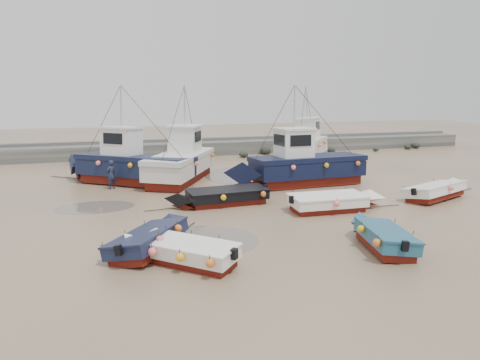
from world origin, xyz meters
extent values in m
plane|color=#9E7E62|center=(0.00, 0.00, 0.00)|extent=(120.00, 120.00, 0.00)
cube|color=slate|center=(0.00, 22.00, 0.60)|extent=(60.00, 2.20, 1.20)
cube|color=slate|center=(0.00, 23.21, 1.32)|extent=(60.00, 0.60, 0.25)
ellipsoid|color=black|center=(5.10, 19.02, 0.29)|extent=(0.84, 0.86, 0.51)
ellipsoid|color=black|center=(7.80, 20.56, 0.34)|extent=(0.98, 1.07, 0.72)
ellipsoid|color=black|center=(14.16, 19.54, 0.27)|extent=(0.78, 0.90, 0.59)
ellipsoid|color=black|center=(23.03, 19.80, 0.24)|extent=(0.68, 0.72, 0.52)
ellipsoid|color=black|center=(18.92, 19.27, 0.21)|extent=(0.60, 0.70, 0.31)
ellipsoid|color=black|center=(-5.07, 20.46, 0.35)|extent=(0.99, 0.80, 0.58)
ellipsoid|color=black|center=(12.19, 19.77, 0.19)|extent=(0.54, 0.46, 0.30)
ellipsoid|color=black|center=(9.69, 19.97, 0.21)|extent=(0.61, 0.47, 0.46)
ellipsoid|color=black|center=(24.28, 20.15, 0.32)|extent=(0.92, 0.97, 0.58)
ellipsoid|color=black|center=(-4.31, 20.27, 0.21)|extent=(0.61, 0.53, 0.32)
ellipsoid|color=black|center=(10.99, 20.60, 0.23)|extent=(0.67, 0.55, 0.43)
ellipsoid|color=black|center=(-9.17, 19.34, 0.38)|extent=(1.09, 0.88, 0.72)
ellipsoid|color=black|center=(-7.25, 19.65, 0.23)|extent=(0.65, 0.60, 0.37)
ellipsoid|color=black|center=(9.46, 19.39, 0.31)|extent=(0.88, 0.64, 0.62)
ellipsoid|color=black|center=(-0.92, 19.60, 0.22)|extent=(0.64, 0.62, 0.48)
ellipsoid|color=black|center=(7.84, 20.42, 0.19)|extent=(0.55, 0.45, 0.29)
cylinder|color=#5F554B|center=(-3.77, -3.04, 0.00)|extent=(4.61, 4.61, 0.01)
cylinder|color=#5F554B|center=(6.36, 2.28, 0.00)|extent=(3.14, 3.14, 0.01)
cylinder|color=#5F554B|center=(-7.80, 3.99, 0.00)|extent=(4.01, 4.01, 0.01)
cylinder|color=#5F554B|center=(2.75, 10.09, 0.00)|extent=(6.47, 6.47, 0.01)
cube|color=maroon|center=(-4.79, -5.39, 0.15)|extent=(3.14, 3.16, 0.30)
cube|color=white|center=(-4.79, -5.39, 0.53)|extent=(3.45, 3.47, 0.45)
pyramid|color=white|center=(-6.30, -3.87, 0.98)|extent=(1.44, 1.43, 0.90)
cube|color=brown|center=(-4.79, -5.39, 0.69)|extent=(2.86, 2.88, 0.10)
cube|color=white|center=(-4.79, -5.39, 0.78)|extent=(3.55, 3.57, 0.07)
cube|color=black|center=(-3.48, -6.72, 0.70)|extent=(0.28, 0.28, 0.35)
cylinder|color=black|center=(-6.93, -3.23, 0.03)|extent=(1.43, 1.45, 0.04)
sphere|color=orange|center=(-4.35, -6.95, 0.63)|extent=(0.30, 0.30, 0.30)
sphere|color=orange|center=(-3.64, -5.45, 0.63)|extent=(0.30, 0.30, 0.30)
sphere|color=orange|center=(-5.15, -6.14, 0.63)|extent=(0.30, 0.30, 0.30)
sphere|color=orange|center=(-4.44, -4.64, 0.63)|extent=(0.30, 0.30, 0.30)
sphere|color=orange|center=(-5.95, -5.33, 0.63)|extent=(0.30, 0.30, 0.30)
sphere|color=orange|center=(-5.24, -3.83, 0.63)|extent=(0.30, 0.30, 0.30)
cube|color=maroon|center=(-5.87, -3.78, 0.15)|extent=(3.08, 3.55, 0.30)
cube|color=#151C38|center=(-5.87, -3.78, 0.53)|extent=(3.42, 3.89, 0.45)
pyramid|color=#151C38|center=(-4.61, -2.02, 0.98)|extent=(1.72, 1.51, 0.90)
cube|color=brown|center=(-5.87, -3.78, 0.69)|extent=(2.82, 3.23, 0.10)
cube|color=#151C38|center=(-5.87, -3.78, 0.78)|extent=(3.52, 3.99, 0.07)
cube|color=black|center=(-6.98, -5.33, 0.70)|extent=(0.28, 0.27, 0.35)
cylinder|color=black|center=(-4.08, -1.29, 0.03)|extent=(1.20, 1.65, 0.04)
sphere|color=orange|center=(-7.47, -4.42, 0.63)|extent=(0.30, 0.30, 0.30)
sphere|color=orange|center=(-5.55, -4.91, 0.63)|extent=(0.30, 0.30, 0.30)
sphere|color=orange|center=(-6.62, -3.25, 0.63)|extent=(0.30, 0.30, 0.30)
sphere|color=orange|center=(-4.70, -3.73, 0.63)|extent=(0.30, 0.30, 0.30)
sphere|color=orange|center=(-5.78, -2.07, 0.63)|extent=(0.30, 0.30, 0.30)
cube|color=maroon|center=(2.54, -6.16, 0.15)|extent=(1.83, 3.10, 0.30)
cube|color=#20536C|center=(2.54, -6.16, 0.53)|extent=(2.08, 3.35, 0.45)
pyramid|color=#20536C|center=(2.97, -4.30, 0.98)|extent=(1.55, 1.01, 0.90)
cube|color=brown|center=(2.54, -6.16, 0.69)|extent=(1.69, 2.81, 0.10)
cube|color=#20536C|center=(2.54, -6.16, 0.78)|extent=(2.15, 3.43, 0.07)
cube|color=black|center=(2.18, -7.74, 0.70)|extent=(0.25, 0.22, 0.35)
cylinder|color=black|center=(3.15, -3.48, 0.03)|extent=(0.48, 1.96, 0.04)
sphere|color=orange|center=(1.46, -7.18, 0.63)|extent=(0.30, 0.30, 0.30)
sphere|color=orange|center=(3.26, -6.74, 0.63)|extent=(0.30, 0.30, 0.30)
sphere|color=orange|center=(1.82, -5.57, 0.63)|extent=(0.30, 0.30, 0.30)
sphere|color=orange|center=(3.63, -5.13, 0.63)|extent=(0.30, 0.30, 0.30)
cube|color=maroon|center=(10.21, 0.24, 0.15)|extent=(4.06, 2.70, 0.30)
cube|color=white|center=(10.21, 0.24, 0.53)|extent=(4.41, 3.03, 0.45)
pyramid|color=white|center=(12.44, 1.15, 0.98)|extent=(1.26, 1.75, 0.90)
cube|color=brown|center=(10.21, 0.24, 0.69)|extent=(3.68, 2.49, 0.10)
cube|color=white|center=(10.21, 0.24, 0.78)|extent=(4.52, 3.13, 0.07)
cube|color=black|center=(8.23, -0.57, 0.70)|extent=(0.25, 0.27, 0.35)
cylinder|color=black|center=(13.33, 1.51, 0.03)|extent=(1.87, 0.79, 0.04)
sphere|color=orange|center=(8.35, 0.48, 0.63)|extent=(0.30, 0.30, 0.30)
sphere|color=orange|center=(10.56, -0.61, 0.63)|extent=(0.30, 0.30, 0.30)
sphere|color=orange|center=(11.38, 1.71, 0.63)|extent=(0.30, 0.30, 0.30)
cube|color=maroon|center=(-1.10, 2.58, 0.15)|extent=(3.96, 1.66, 0.30)
cube|color=black|center=(-1.10, 2.58, 0.53)|extent=(4.26, 1.93, 0.45)
pyramid|color=black|center=(-3.52, 2.41, 0.98)|extent=(0.83, 1.69, 0.90)
cube|color=brown|center=(-1.10, 2.58, 0.69)|extent=(3.58, 1.55, 0.10)
cube|color=black|center=(-1.10, 2.58, 0.78)|extent=(4.36, 2.00, 0.07)
cube|color=black|center=(1.07, 2.73, 0.70)|extent=(0.19, 0.23, 0.35)
cylinder|color=black|center=(-4.49, 2.34, 0.03)|extent=(2.00, 0.18, 0.04)
sphere|color=orange|center=(0.61, 1.76, 0.63)|extent=(0.30, 0.30, 0.30)
sphere|color=orange|center=(-0.62, 3.56, 0.63)|extent=(0.30, 0.30, 0.30)
sphere|color=orange|center=(-1.58, 1.60, 0.63)|extent=(0.30, 0.30, 0.30)
sphere|color=orange|center=(-2.82, 3.40, 0.63)|extent=(0.30, 0.30, 0.30)
cube|color=maroon|center=(3.27, -0.29, 0.15)|extent=(3.49, 1.55, 0.30)
cube|color=white|center=(3.27, -0.29, 0.53)|extent=(3.75, 1.81, 0.45)
pyramid|color=white|center=(5.47, -0.35, 0.98)|extent=(0.76, 1.72, 0.90)
cube|color=brown|center=(3.27, -0.29, 0.69)|extent=(3.15, 1.45, 0.10)
cube|color=white|center=(3.27, -0.29, 0.78)|extent=(3.84, 1.88, 0.07)
cube|color=black|center=(1.33, -0.23, 0.70)|extent=(0.19, 0.23, 0.35)
cylinder|color=black|center=(6.38, -0.38, 0.03)|extent=(2.00, 0.10, 0.04)
sphere|color=orange|center=(1.82, 0.73, 0.63)|extent=(0.30, 0.30, 0.30)
sphere|color=orange|center=(3.24, -1.26, 0.63)|extent=(0.30, 0.30, 0.30)
sphere|color=orange|center=(4.77, 0.64, 0.63)|extent=(0.30, 0.30, 0.30)
cube|color=maroon|center=(-5.24, 9.53, 0.28)|extent=(6.77, 6.06, 0.55)
cube|color=black|center=(-5.24, 9.53, 1.02)|extent=(7.41, 6.68, 0.95)
pyramid|color=black|center=(-8.55, 12.20, 1.72)|extent=(2.75, 2.93, 1.40)
cube|color=brown|center=(-5.24, 9.53, 1.54)|extent=(7.21, 6.49, 0.08)
cube|color=black|center=(-5.24, 9.53, 1.68)|extent=(7.57, 6.83, 0.30)
cube|color=white|center=(-6.02, 10.17, 2.65)|extent=(2.71, 2.68, 1.70)
cube|color=white|center=(-6.02, 10.17, 3.56)|extent=(2.92, 2.90, 0.12)
cube|color=black|center=(-6.82, 10.81, 2.91)|extent=(1.02, 1.24, 0.68)
cylinder|color=#B7B7B2|center=(-6.02, 10.17, 4.92)|extent=(0.10, 0.10, 2.60)
cylinder|color=black|center=(-9.45, 12.93, 0.03)|extent=(2.37, 1.92, 0.05)
sphere|color=#FF776F|center=(-3.84, 6.57, 1.38)|extent=(0.30, 0.30, 0.30)
sphere|color=#FF776F|center=(-2.97, 9.54, 1.38)|extent=(0.30, 0.30, 0.30)
sphere|color=#FF776F|center=(-5.67, 8.05, 1.38)|extent=(0.30, 0.30, 0.30)
sphere|color=#FF776F|center=(-4.80, 11.02, 1.38)|extent=(0.30, 0.30, 0.30)
sphere|color=#FF776F|center=(-7.51, 9.53, 1.38)|extent=(0.30, 0.30, 0.30)
sphere|color=#FF776F|center=(-6.63, 12.49, 1.38)|extent=(0.30, 0.30, 0.30)
cube|color=maroon|center=(-2.32, 9.56, 0.28)|extent=(5.23, 7.13, 0.55)
cube|color=silver|center=(-2.32, 9.56, 1.02)|extent=(5.81, 7.76, 0.95)
pyramid|color=silver|center=(-0.27, 13.31, 1.72)|extent=(2.92, 2.47, 1.40)
cube|color=brown|center=(-2.32, 9.56, 1.54)|extent=(5.64, 7.56, 0.08)
cube|color=silver|center=(-2.32, 9.56, 1.68)|extent=(5.94, 7.93, 0.30)
cube|color=white|center=(-1.83, 10.45, 2.65)|extent=(2.53, 2.61, 1.70)
cube|color=white|center=(-1.83, 10.45, 3.56)|extent=(2.73, 2.82, 0.12)
cube|color=black|center=(-1.34, 11.35, 2.91)|extent=(1.35, 0.77, 0.68)
cylinder|color=#B7B7B2|center=(-1.83, 10.45, 4.92)|extent=(0.10, 0.10, 2.60)
cylinder|color=black|center=(0.29, 14.32, 0.03)|extent=(1.48, 2.66, 0.05)
sphere|color=#FF776F|center=(-4.97, 7.63, 1.38)|extent=(0.30, 0.30, 0.30)
sphere|color=#FF776F|center=(-1.57, 8.02, 1.38)|extent=(0.30, 0.30, 0.30)
sphere|color=#FF776F|center=(-3.07, 11.10, 1.38)|extent=(0.30, 0.30, 0.30)
sphere|color=#FF776F|center=(0.33, 11.49, 1.38)|extent=(0.30, 0.30, 0.30)
cube|color=maroon|center=(5.18, 6.06, 0.28)|extent=(6.68, 2.50, 0.55)
cube|color=black|center=(5.18, 6.06, 1.02)|extent=(7.18, 2.90, 0.95)
pyramid|color=black|center=(1.10, 5.86, 1.72)|extent=(1.55, 2.63, 1.40)
cube|color=brown|center=(5.18, 6.06, 1.54)|extent=(7.02, 2.79, 0.08)
cube|color=black|center=(5.18, 6.06, 1.68)|extent=(7.35, 2.96, 0.30)
cube|color=white|center=(4.22, 6.02, 2.65)|extent=(2.09, 1.89, 1.70)
cube|color=white|center=(4.22, 6.02, 3.56)|extent=(2.25, 2.04, 0.12)
cube|color=black|center=(3.20, 5.97, 2.91)|extent=(0.12, 1.52, 0.68)
cylinder|color=#B7B7B2|center=(4.22, 6.02, 4.92)|extent=(0.10, 0.10, 2.60)
cylinder|color=black|center=(-0.03, 5.81, 0.03)|extent=(3.00, 0.20, 0.05)
sphere|color=#FF776F|center=(8.06, 4.80, 1.38)|extent=(0.30, 0.30, 0.30)
sphere|color=#FF776F|center=(6.80, 7.54, 1.38)|extent=(0.30, 0.30, 0.30)
sphere|color=#FF776F|center=(5.81, 4.69, 1.38)|extent=(0.30, 0.30, 0.30)
sphere|color=#FF776F|center=(4.55, 7.43, 1.38)|extent=(0.30, 0.30, 0.30)
sphere|color=#FF776F|center=(3.57, 4.58, 1.38)|extent=(0.30, 0.30, 0.30)
sphere|color=#FF776F|center=(2.31, 7.33, 1.38)|extent=(0.30, 0.30, 0.30)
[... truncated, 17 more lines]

